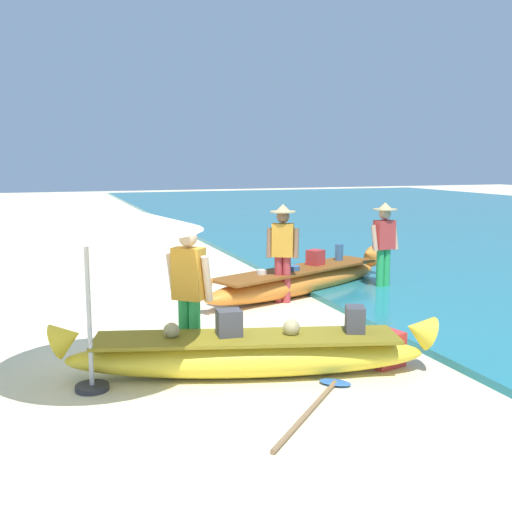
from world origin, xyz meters
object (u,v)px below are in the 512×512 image
Objects in this scene: cooler_box at (384,349)px; person_tourist_customer at (189,288)px; boat_yellow_foreground at (248,353)px; boat_orange_midground at (299,280)px; paddle at (318,402)px; patio_umbrella_large at (85,215)px; person_vendor_hatted at (283,246)px; person_vendor_assistant at (384,240)px.

person_tourist_customer is at bearing 144.61° from cooler_box.
boat_orange_midground is (2.23, 3.71, 0.00)m from boat_yellow_foreground.
boat_orange_midground is 4.18m from person_tourist_customer.
boat_yellow_foreground is 0.98× the size of boat_orange_midground.
boat_yellow_foreground reaches higher than paddle.
patio_umbrella_large reaches higher than paddle.
person_vendor_hatted is 4.56m from paddle.
person_tourist_customer reaches higher than cooler_box.
cooler_box reaches higher than paddle.
boat_orange_midground reaches higher than boat_yellow_foreground.
boat_yellow_foreground is at bearing -120.98° from boat_orange_midground.
paddle is at bearing -28.71° from patio_umbrella_large.
cooler_box is (1.65, -0.21, -0.06)m from boat_yellow_foreground.
patio_umbrella_large is at bearing -137.98° from person_vendor_hatted.
person_tourist_customer is 1.10× the size of paddle.
person_vendor_assistant is at bearing 52.55° from paddle.
person_vendor_hatted reaches higher than cooler_box.
boat_yellow_foreground is 5.18m from person_vendor_assistant.
boat_orange_midground is at bearing 43.32° from person_vendor_hatted.
cooler_box is (-0.58, -3.92, -0.06)m from boat_orange_midground.
paddle is at bearing -107.25° from person_vendor_hatted.
cooler_box is (3.37, -0.34, -1.67)m from patio_umbrella_large.
patio_umbrella_large reaches higher than cooler_box.
boat_orange_midground is at bearing 170.23° from person_vendor_assistant.
boat_yellow_foreground is 1.13m from paddle.
patio_umbrella_large is 3.78m from cooler_box.
person_vendor_hatted is 4.72m from patio_umbrella_large.
boat_yellow_foreground is at bearing 111.03° from paddle.
person_vendor_assistant reaches higher than person_tourist_customer.
boat_orange_midground is at bearing 48.18° from person_tourist_customer.
person_vendor_assistant is 4.01× the size of cooler_box.
person_vendor_assistant is (2.10, 0.21, -0.02)m from person_vendor_hatted.
patio_umbrella_large is (-5.54, -3.31, 0.92)m from person_vendor_assistant.
person_vendor_hatted is at bearing 72.75° from paddle.
person_tourist_customer reaches higher than paddle.
person_vendor_hatted is at bearing 49.17° from person_tourist_customer.
person_tourist_customer is 2.10m from paddle.
paddle is (-1.83, -4.74, -0.24)m from boat_orange_midground.
boat_yellow_foreground is 1.05m from person_tourist_customer.
boat_orange_midground is at bearing 59.02° from boat_yellow_foreground.
boat_orange_midground is 2.62× the size of person_vendor_hatted.
paddle is (-3.42, -4.47, -0.93)m from person_vendor_assistant.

